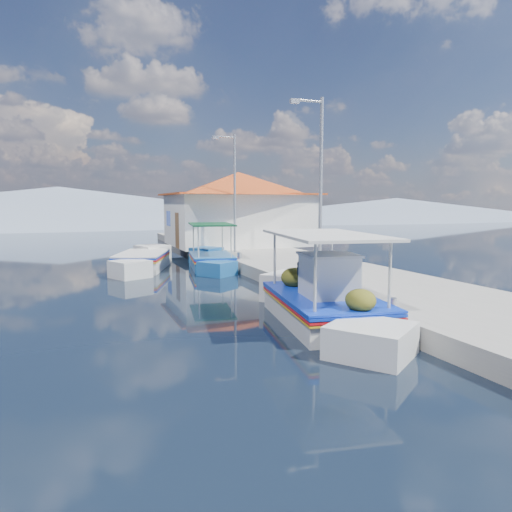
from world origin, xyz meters
name	(u,v)px	position (x,y,z in m)	size (l,w,h in m)	color
ground	(205,316)	(0.00, 0.00, 0.00)	(160.00, 160.00, 0.00)	black
quay	(300,268)	(5.90, 6.00, 0.25)	(5.00, 44.00, 0.50)	gray
bollards	(262,263)	(3.80, 5.25, 0.65)	(0.20, 17.20, 0.30)	#A5A8AD
main_caique	(322,303)	(2.66, -1.65, 0.49)	(3.05, 7.57, 2.53)	silver
caique_green_canopy	(211,261)	(2.71, 8.96, 0.35)	(2.49, 6.12, 2.32)	#185291
caique_blue_hull	(142,263)	(-0.36, 9.72, 0.32)	(3.38, 6.23, 1.18)	silver
harbor_building	(238,207)	(6.20, 15.00, 2.78)	(10.49, 10.49, 4.40)	white
lamp_post_near	(318,179)	(4.51, 2.00, 3.85)	(1.21, 0.14, 6.00)	#A5A8AD
lamp_post_far	(233,187)	(4.51, 11.00, 3.85)	(1.21, 0.14, 6.00)	#A5A8AD
mountain_ridge	(146,210)	(6.54, 56.00, 2.04)	(171.40, 96.00, 5.50)	gray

